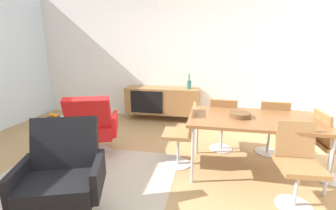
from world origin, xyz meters
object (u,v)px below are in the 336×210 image
Objects in this scene: dining_chair_back_left at (222,122)px; lounge_chair_red at (91,126)px; dining_table at (254,121)px; wooden_bowl_on_table at (240,115)px; armchair_black_shell at (63,173)px; fruit_bowl at (53,118)px; vase_cobalt at (189,84)px; dining_chair_far_end at (331,144)px; dining_chair_front_right at (297,162)px; side_table_round at (55,132)px; dining_chair_near_window at (183,133)px; sideboard at (162,100)px; dining_chair_back_right at (271,125)px.

dining_chair_back_left is 1.96m from lounge_chair_red.
dining_table is 6.15× the size of wooden_bowl_on_table.
armchair_black_shell is 1.57m from fruit_bowl.
dining_table is (1.02, -1.91, -0.12)m from vase_cobalt.
wooden_bowl_on_table is at bearing -179.16° from dining_chair_far_end.
dining_table is 0.70m from dining_chair_front_right.
dining_chair_far_end is at bearing 45.62° from dining_chair_front_right.
dining_chair_front_right is 1.65× the size of side_table_round.
lounge_chair_red is at bearing 107.96° from armchair_black_shell.
dining_chair_near_window and dining_chair_back_left have the same top height.
sideboard is 6.15× the size of wooden_bowl_on_table.
vase_cobalt is at bearing 45.99° from fruit_bowl.
dining_chair_back_left is at bearing 121.98° from dining_chair_front_right.
dining_chair_back_left is at bearing 49.65° from armchair_black_shell.
dining_chair_front_right reaches higher than dining_table.
dining_chair_back_right and dining_chair_back_left have the same top height.
wooden_bowl_on_table is 0.77m from dining_chair_near_window.
dining_chair_back_right is at bearing 133.93° from dining_chair_far_end.
dining_chair_back_right is 3.24m from fruit_bowl.
dining_chair_far_end and dining_chair_back_right have the same top height.
lounge_chair_red is at bearing 178.51° from wooden_bowl_on_table.
lounge_chair_red is 4.73× the size of fruit_bowl.
fruit_bowl is at bearing -178.01° from lounge_chair_red.
dining_chair_near_window is 1.00× the size of dining_chair_back_left.
wooden_bowl_on_table is (1.42, -1.92, 0.33)m from sideboard.
vase_cobalt is 2.10m from wooden_bowl_on_table.
fruit_bowl reaches higher than side_table_round.
dining_chair_far_end reaches higher than wooden_bowl_on_table.
vase_cobalt is at bearing 118.91° from dining_chair_front_right.
lounge_chair_red is (-2.07, 0.05, -0.30)m from wooden_bowl_on_table.
lounge_chair_red is at bearing 179.12° from dining_table.
sideboard is 0.69m from vase_cobalt.
dining_chair_back_left is (-0.18, 0.58, -0.30)m from wooden_bowl_on_table.
sideboard is 1.83m from dining_chair_back_left.
vase_cobalt is 0.33× the size of armchair_black_shell.
side_table_round is at bearing 169.83° from dining_chair_front_right.
dining_chair_back_right is at bearing 38.70° from armchair_black_shell.
sideboard is 1.69× the size of lounge_chair_red.
lounge_chair_red is at bearing -123.27° from vase_cobalt.
vase_cobalt is (0.58, 0.00, 0.38)m from sideboard.
dining_chair_back_left is 2.55m from fruit_bowl.
dining_table is at bearing -50.10° from sideboard.
dining_chair_far_end is at bearing -0.23° from dining_table.
dining_chair_front_right is (-0.54, -0.56, 0.00)m from dining_chair_far_end.
side_table_round is at bearing 129.58° from armchair_black_shell.
dining_chair_near_window is at bearing 178.19° from wooden_bowl_on_table.
dining_chair_back_left is (0.54, 0.56, 0.00)m from dining_chair_near_window.
dining_chair_far_end is 2.98m from armchair_black_shell.
dining_chair_far_end and dining_chair_back_left have the same top height.
armchair_black_shell is (-2.19, -1.76, -0.00)m from dining_chair_back_right.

